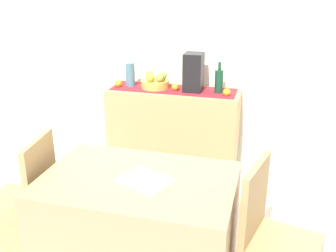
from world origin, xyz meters
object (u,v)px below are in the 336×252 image
at_px(chair_near_window, 24,224).
at_px(fruit_bowl, 155,84).
at_px(coffee_maker, 194,72).
at_px(ceramic_vase, 130,75).
at_px(open_book, 145,181).
at_px(sideboard_console, 173,136).
at_px(dining_table, 139,231).
at_px(wine_bottle, 219,81).

bearing_deg(chair_near_window, fruit_bowl, 68.97).
relative_size(fruit_bowl, coffee_maker, 0.76).
bearing_deg(ceramic_vase, open_book, -66.77).
bearing_deg(ceramic_vase, coffee_maker, 0.00).
height_order(sideboard_console, ceramic_vase, ceramic_vase).
distance_m(coffee_maker, ceramic_vase, 0.59).
bearing_deg(ceramic_vase, dining_table, -68.29).
bearing_deg(wine_bottle, fruit_bowl, -180.00).
height_order(coffee_maker, chair_near_window, coffee_maker).
bearing_deg(coffee_maker, fruit_bowl, 180.00).
bearing_deg(chair_near_window, open_book, -2.17).
relative_size(fruit_bowl, chair_near_window, 0.28).
bearing_deg(dining_table, coffee_maker, 88.24).
bearing_deg(fruit_bowl, dining_table, -77.32).
distance_m(wine_bottle, dining_table, 1.53).
bearing_deg(dining_table, open_book, -29.49).
bearing_deg(fruit_bowl, open_book, -75.43).
bearing_deg(coffee_maker, open_book, -89.44).
relative_size(open_book, chair_near_window, 0.31).
bearing_deg(open_book, chair_near_window, -159.71).
relative_size(fruit_bowl, ceramic_vase, 1.17).
bearing_deg(fruit_bowl, sideboard_console, 0.00).
relative_size(fruit_bowl, dining_table, 0.22).
xyz_separation_m(ceramic_vase, chair_near_window, (-0.29, -1.37, -0.73)).
bearing_deg(dining_table, chair_near_window, 179.86).
bearing_deg(ceramic_vase, fruit_bowl, 0.00).
distance_m(dining_table, open_book, 0.38).
distance_m(open_book, chair_near_window, 1.01).
height_order(dining_table, chair_near_window, chair_near_window).
relative_size(dining_table, chair_near_window, 1.27).
bearing_deg(coffee_maker, ceramic_vase, 180.00).
distance_m(sideboard_console, coffee_maker, 0.64).
bearing_deg(dining_table, ceramic_vase, 111.71).
bearing_deg(sideboard_console, wine_bottle, 0.00).
bearing_deg(chair_near_window, wine_bottle, 51.18).
height_order(wine_bottle, open_book, wine_bottle).
bearing_deg(fruit_bowl, chair_near_window, -111.03).
relative_size(coffee_maker, dining_table, 0.30).
distance_m(coffee_maker, open_book, 1.44).
relative_size(wine_bottle, chair_near_window, 0.30).
distance_m(sideboard_console, wine_bottle, 0.69).
distance_m(ceramic_vase, dining_table, 1.60).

